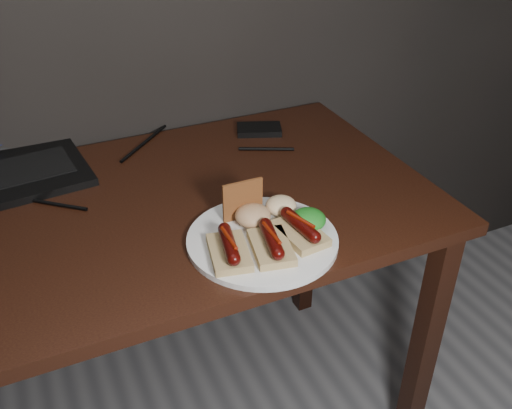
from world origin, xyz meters
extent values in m
cube|color=#34180D|center=(0.00, 1.38, 0.73)|extent=(1.40, 0.70, 0.03)
cube|color=#34180D|center=(0.65, 1.08, 0.36)|extent=(0.05, 0.05, 0.72)
cube|color=#34180D|center=(0.65, 1.68, 0.36)|extent=(0.05, 0.05, 0.72)
cube|color=black|center=(0.45, 1.62, 0.76)|extent=(0.13, 0.11, 0.02)
cylinder|color=black|center=(-0.11, 1.48, 0.75)|extent=(0.14, 0.12, 0.01)
cylinder|color=black|center=(0.15, 1.67, 0.75)|extent=(0.16, 0.16, 0.01)
cylinder|color=black|center=(0.42, 1.51, 0.75)|extent=(0.13, 0.07, 0.01)
cylinder|color=white|center=(0.25, 1.16, 0.76)|extent=(0.35, 0.35, 0.01)
cube|color=tan|center=(0.17, 1.13, 0.77)|extent=(0.09, 0.13, 0.02)
cylinder|color=#4A0804|center=(0.17, 1.13, 0.79)|extent=(0.04, 0.10, 0.02)
sphere|color=#4A0804|center=(0.16, 1.09, 0.79)|extent=(0.03, 0.02, 0.02)
sphere|color=#4A0804|center=(0.18, 1.18, 0.79)|extent=(0.03, 0.02, 0.02)
cylinder|color=#6C1505|center=(0.17, 1.13, 0.80)|extent=(0.01, 0.07, 0.01)
cube|color=tan|center=(0.25, 1.12, 0.77)|extent=(0.09, 0.13, 0.02)
cylinder|color=#4A0804|center=(0.25, 1.12, 0.79)|extent=(0.04, 0.10, 0.02)
sphere|color=#4A0804|center=(0.24, 1.07, 0.79)|extent=(0.03, 0.02, 0.02)
sphere|color=#4A0804|center=(0.25, 1.16, 0.79)|extent=(0.03, 0.02, 0.02)
cylinder|color=#6C1505|center=(0.25, 1.12, 0.80)|extent=(0.01, 0.07, 0.01)
cube|color=tan|center=(0.31, 1.13, 0.77)|extent=(0.08, 0.12, 0.02)
cylinder|color=#4A0804|center=(0.31, 1.13, 0.79)|extent=(0.04, 0.10, 0.02)
sphere|color=#4A0804|center=(0.32, 1.09, 0.79)|extent=(0.03, 0.02, 0.02)
sphere|color=#4A0804|center=(0.31, 1.18, 0.79)|extent=(0.03, 0.02, 0.02)
cylinder|color=#6C1505|center=(0.31, 1.13, 0.80)|extent=(0.03, 0.07, 0.01)
cube|color=#99582A|center=(0.24, 1.24, 0.80)|extent=(0.09, 0.01, 0.08)
ellipsoid|color=#136316|center=(0.34, 1.16, 0.78)|extent=(0.07, 0.07, 0.04)
ellipsoid|color=#9E2F0F|center=(0.25, 1.21, 0.78)|extent=(0.07, 0.07, 0.04)
ellipsoid|color=white|center=(0.32, 1.23, 0.78)|extent=(0.06, 0.06, 0.04)
camera|label=1|loc=(-0.13, 0.35, 1.41)|focal=40.00mm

